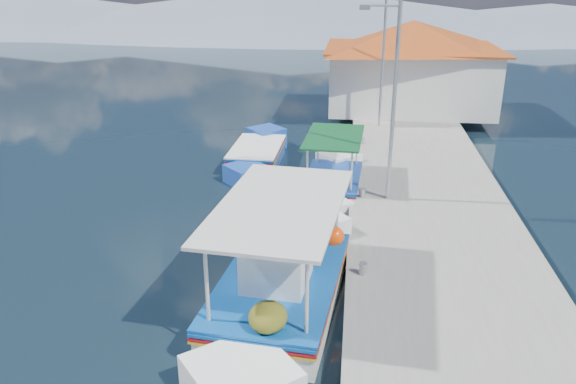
# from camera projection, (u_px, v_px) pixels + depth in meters

# --- Properties ---
(ground) EXTENTS (160.00, 160.00, 0.00)m
(ground) POSITION_uv_depth(u_px,v_px,m) (233.00, 232.00, 17.16)
(ground) COLOR black
(ground) RESTS_ON ground
(quay) EXTENTS (5.00, 44.00, 0.50)m
(quay) POSITION_uv_depth(u_px,v_px,m) (417.00, 167.00, 21.97)
(quay) COLOR gray
(quay) RESTS_ON ground
(bollards) EXTENTS (0.20, 17.20, 0.30)m
(bollards) POSITION_uv_depth(u_px,v_px,m) (362.00, 161.00, 21.36)
(bollards) COLOR #A5A8AD
(bollards) RESTS_ON quay
(main_caique) EXTENTS (3.10, 8.76, 2.90)m
(main_caique) POSITION_uv_depth(u_px,v_px,m) (281.00, 284.00, 13.24)
(main_caique) COLOR white
(main_caique) RESTS_ON ground
(caique_green_canopy) EXTENTS (2.05, 6.13, 2.30)m
(caique_green_canopy) POSITION_uv_depth(u_px,v_px,m) (333.00, 183.00, 20.02)
(caique_green_canopy) COLOR white
(caique_green_canopy) RESTS_ON ground
(caique_blue_hull) EXTENTS (1.92, 6.29, 1.12)m
(caique_blue_hull) POSITION_uv_depth(u_px,v_px,m) (257.00, 156.00, 23.05)
(caique_blue_hull) COLOR #1B45A4
(caique_blue_hull) RESTS_ON ground
(harbor_building) EXTENTS (10.49, 10.49, 4.40)m
(harbor_building) POSITION_uv_depth(u_px,v_px,m) (411.00, 63.00, 29.34)
(harbor_building) COLOR white
(harbor_building) RESTS_ON quay
(lamp_post_near) EXTENTS (1.21, 0.14, 6.00)m
(lamp_post_near) POSITION_uv_depth(u_px,v_px,m) (391.00, 94.00, 17.11)
(lamp_post_near) COLOR #A5A8AD
(lamp_post_near) RESTS_ON quay
(lamp_post_far) EXTENTS (1.21, 0.14, 6.00)m
(lamp_post_far) POSITION_uv_depth(u_px,v_px,m) (381.00, 52.00, 25.43)
(lamp_post_far) COLOR #A5A8AD
(lamp_post_far) RESTS_ON quay
(mountain_ridge) EXTENTS (171.40, 96.00, 5.50)m
(mountain_ridge) POSITION_uv_depth(u_px,v_px,m) (385.00, 15.00, 67.47)
(mountain_ridge) COLOR slate
(mountain_ridge) RESTS_ON ground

